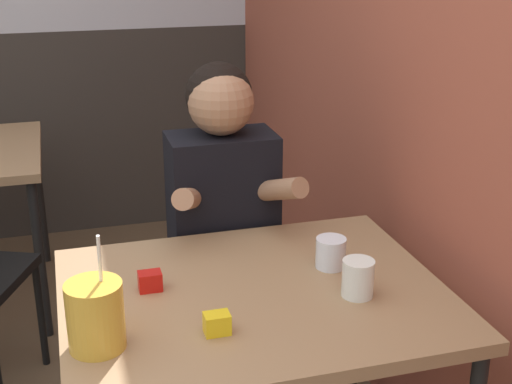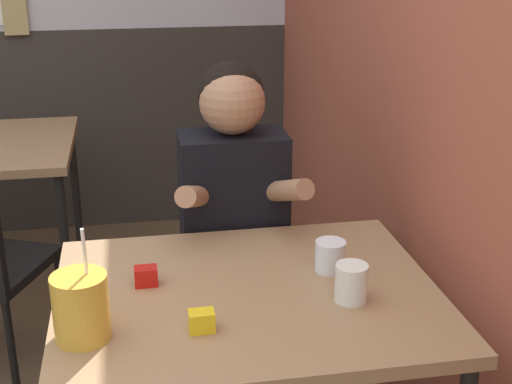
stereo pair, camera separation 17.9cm
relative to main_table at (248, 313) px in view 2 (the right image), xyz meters
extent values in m
cube|color=#332D28|center=(-0.55, 2.27, -0.10)|extent=(5.27, 0.06, 1.10)
cube|color=#93704C|center=(0.00, 0.00, 0.05)|extent=(0.98, 0.79, 0.04)
cylinder|color=black|center=(-0.45, 0.35, -0.31)|extent=(0.04, 0.04, 0.68)
cylinder|color=black|center=(0.45, 0.35, -0.31)|extent=(0.04, 0.04, 0.68)
cylinder|color=black|center=(-0.57, 1.15, -0.31)|extent=(0.04, 0.04, 0.68)
cylinder|color=black|center=(-0.57, 1.88, -0.31)|extent=(0.04, 0.04, 0.68)
cylinder|color=black|center=(-0.58, 0.94, -0.44)|extent=(0.03, 0.03, 0.43)
cylinder|color=black|center=(-0.72, 0.61, -0.44)|extent=(0.03, 0.03, 0.43)
cube|color=black|center=(0.04, 0.52, -0.42)|extent=(0.31, 0.20, 0.47)
cube|color=black|center=(0.04, 0.52, 0.08)|extent=(0.34, 0.20, 0.53)
sphere|color=black|center=(0.04, 0.54, 0.46)|extent=(0.21, 0.21, 0.21)
sphere|color=#9E7051|center=(0.04, 0.52, 0.44)|extent=(0.21, 0.21, 0.21)
cylinder|color=#9E7051|center=(-0.10, 0.38, 0.19)|extent=(0.14, 0.27, 0.15)
cylinder|color=#9E7051|center=(0.18, 0.38, 0.19)|extent=(0.14, 0.27, 0.15)
cylinder|color=gold|center=(-0.41, -0.15, 0.15)|extent=(0.13, 0.13, 0.16)
cylinder|color=white|center=(-0.39, -0.15, 0.27)|extent=(0.01, 0.04, 0.14)
cylinder|color=silver|center=(0.24, 0.08, 0.11)|extent=(0.08, 0.08, 0.09)
cylinder|color=silver|center=(0.25, -0.09, 0.12)|extent=(0.08, 0.08, 0.10)
cube|color=#B7140F|center=(-0.26, 0.08, 0.09)|extent=(0.06, 0.04, 0.05)
cube|color=yellow|center=(-0.14, -0.17, 0.09)|extent=(0.06, 0.04, 0.05)
camera|label=1|loc=(-0.44, -1.57, 0.95)|focal=50.00mm
camera|label=2|loc=(-0.27, -1.61, 0.95)|focal=50.00mm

